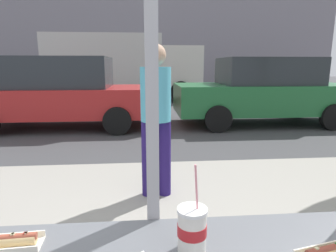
% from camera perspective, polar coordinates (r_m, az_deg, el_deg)
% --- Properties ---
extents(ground_plane, '(60.00, 60.00, 0.00)m').
position_cam_1_polar(ground_plane, '(9.15, -4.52, 2.36)').
color(ground_plane, '#424244').
extents(sidewalk_strip, '(16.00, 2.80, 0.13)m').
position_cam_1_polar(sidewalk_strip, '(3.00, -3.78, -17.39)').
color(sidewalk_strip, '#9E998E').
rests_on(sidewalk_strip, ground).
extents(building_facade_far, '(28.00, 1.20, 6.47)m').
position_cam_1_polar(building_facade_far, '(21.46, -4.87, 16.58)').
color(building_facade_far, gray).
rests_on(building_facade_far, ground).
extents(soda_cup_right, '(0.10, 0.10, 0.31)m').
position_cam_1_polar(soda_cup_right, '(1.01, 4.85, -19.95)').
color(soda_cup_right, silver).
rests_on(soda_cup_right, window_counter).
extents(hotdog_tray_near, '(0.27, 0.14, 0.05)m').
position_cam_1_polar(hotdog_tray_near, '(1.15, 30.70, -20.93)').
color(hotdog_tray_near, beige).
rests_on(hotdog_tray_near, window_counter).
extents(hotdog_tray_far, '(0.24, 0.11, 0.05)m').
position_cam_1_polar(hotdog_tray_far, '(1.19, -29.90, -19.61)').
color(hotdog_tray_far, silver).
rests_on(hotdog_tray_far, window_counter).
extents(parked_car_red, '(4.62, 2.08, 1.75)m').
position_cam_1_polar(parked_car_red, '(7.57, -20.63, 6.34)').
color(parked_car_red, red).
rests_on(parked_car_red, ground).
extents(parked_car_green, '(4.58, 1.97, 1.74)m').
position_cam_1_polar(parked_car_green, '(7.94, 18.74, 6.69)').
color(parked_car_green, '#236B38').
rests_on(parked_car_green, ground).
extents(box_truck, '(6.60, 2.44, 2.82)m').
position_cam_1_polar(box_truck, '(12.97, -9.10, 12.02)').
color(box_truck, beige).
rests_on(box_truck, ground).
extents(pedestrian, '(0.32, 0.32, 1.63)m').
position_cam_1_polar(pedestrian, '(2.99, -2.46, 2.84)').
color(pedestrian, navy).
rests_on(pedestrian, sidewalk_strip).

